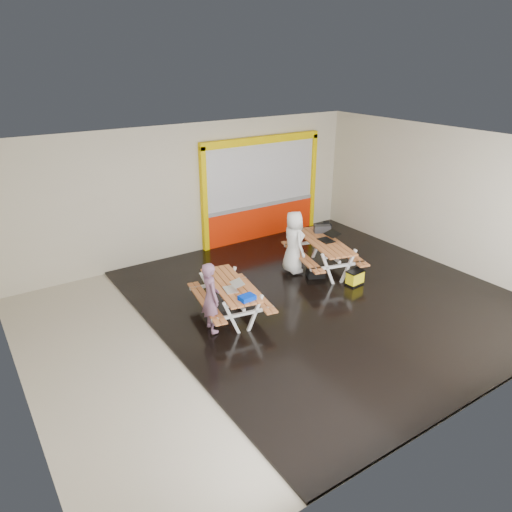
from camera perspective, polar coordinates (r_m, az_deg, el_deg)
room at (r=9.48m, az=3.01°, el=2.40°), size 10.02×8.02×3.52m
deck at (r=10.92m, az=8.13°, el=-4.84°), size 7.50×7.98×0.05m
kiosk at (r=13.85m, az=0.66°, el=7.76°), size 3.88×0.16×3.00m
picnic_table_left at (r=9.82m, az=-3.12°, el=-4.30°), size 1.60×2.10×0.76m
picnic_table_right at (r=11.95m, az=8.06°, el=0.95°), size 1.90×2.39×0.84m
person_left at (r=9.18m, az=-5.45°, el=-4.94°), size 0.41×0.56×1.43m
person_right at (r=11.61m, az=4.53°, el=1.68°), size 0.60×0.82×1.54m
laptop_left at (r=9.49m, az=-2.78°, el=-3.75°), size 0.43×0.41×0.16m
laptop_right at (r=11.91m, az=8.65°, el=2.16°), size 0.48×0.43×0.19m
blue_pouch at (r=9.11m, az=-1.08°, el=-5.01°), size 0.32×0.23×0.09m
toolbox at (r=12.42m, az=7.91°, el=3.26°), size 0.47×0.38×0.24m
backpack at (r=12.85m, az=8.36°, el=3.15°), size 0.31×0.26×0.45m
dark_case at (r=11.76m, az=7.13°, el=-2.09°), size 0.52×0.47×0.16m
fluke_bag at (r=11.48m, az=11.75°, el=-2.56°), size 0.43×0.31×0.35m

